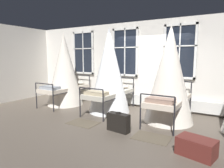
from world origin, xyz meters
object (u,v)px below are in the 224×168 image
at_px(cot_first, 64,70).
at_px(cot_second, 109,72).
at_px(suitcase_dark, 118,122).
at_px(cot_third, 169,75).
at_px(travel_trunk, 196,147).

distance_m(cot_first, cot_second, 1.95).
xyz_separation_m(cot_first, suitcase_dark, (3.06, -1.42, -1.06)).
bearing_deg(cot_first, cot_second, -90.81).
xyz_separation_m(cot_second, suitcase_dark, (1.10, -1.39, -1.08)).
bearing_deg(cot_second, cot_third, -90.54).
distance_m(cot_second, travel_trunk, 3.55).
bearing_deg(cot_first, suitcase_dark, -115.00).
xyz_separation_m(cot_third, travel_trunk, (0.96, -1.69, -1.11)).
height_order(cot_second, travel_trunk, cot_second).
distance_m(cot_first, travel_trunk, 5.26).
distance_m(cot_second, cot_third, 1.92).
height_order(suitcase_dark, travel_trunk, suitcase_dark).
height_order(cot_second, suitcase_dark, cot_second).
bearing_deg(cot_third, travel_trunk, -149.56).
height_order(cot_second, cot_third, cot_second).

